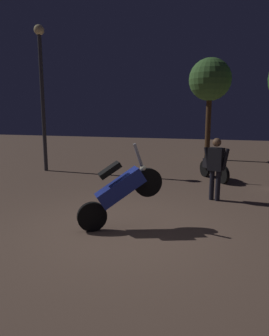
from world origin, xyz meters
TOP-DOWN VIEW (x-y plane):
  - ground_plane at (0.00, 0.00)m, footprint 40.00×40.00m
  - motorcycle_blue_foreground at (-0.07, 0.10)m, footprint 1.45×0.98m
  - motorcycle_black_parked_left at (1.54, 4.98)m, footprint 0.98×1.45m
  - person_rider_beside at (1.63, 2.54)m, footprint 0.65×0.35m
  - streetlamp_near at (-4.61, 4.94)m, footprint 0.36×0.36m
  - tree_left_bg at (1.13, 9.41)m, footprint 1.88×1.88m

SIDE VIEW (x-z plane):
  - ground_plane at x=0.00m, z-range 0.00..0.00m
  - motorcycle_black_parked_left at x=1.54m, z-range -0.12..0.99m
  - motorcycle_blue_foreground at x=-0.07m, z-range -0.07..1.56m
  - person_rider_beside at x=1.63m, z-range 0.14..1.72m
  - streetlamp_near at x=-4.61m, z-range 0.69..5.89m
  - tree_left_bg at x=1.13m, z-range 1.28..5.84m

